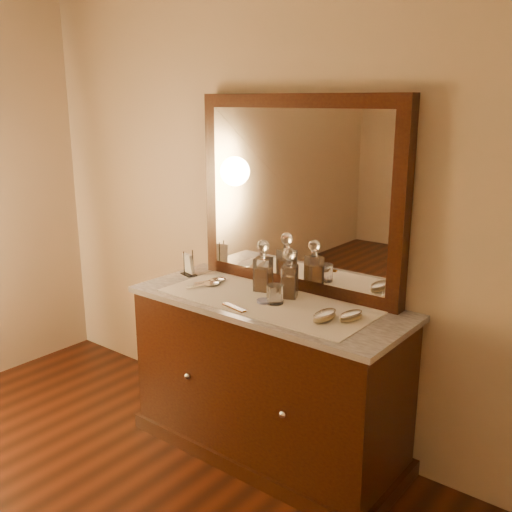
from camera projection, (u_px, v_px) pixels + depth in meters
name	position (u px, v px, depth m)	size (l,w,h in m)	color
dresser_cabinet	(268.00, 380.00, 3.02)	(1.40, 0.55, 0.82)	black
dresser_plinth	(268.00, 442.00, 3.11)	(1.46, 0.59, 0.08)	black
knob_left	(188.00, 376.00, 2.97)	(0.04, 0.04, 0.04)	silver
knob_right	(283.00, 414.00, 2.61)	(0.04, 0.04, 0.04)	silver
marble_top	(268.00, 303.00, 2.90)	(1.44, 0.59, 0.03)	silver
mirror_frame	(298.00, 195.00, 2.96)	(1.20, 0.08, 1.00)	black
mirror_glass	(294.00, 196.00, 2.93)	(1.06, 0.01, 0.86)	white
lace_runner	(266.00, 301.00, 2.89)	(1.10, 0.45, 0.00)	silver
pin_dish	(264.00, 301.00, 2.86)	(0.07, 0.07, 0.01)	white
comb	(234.00, 307.00, 2.78)	(0.15, 0.03, 0.01)	brown
napkin_rack	(189.00, 265.00, 3.30)	(0.11, 0.08, 0.14)	black
decanter_left	(263.00, 271.00, 3.01)	(0.10, 0.10, 0.27)	#905015
decanter_right	(289.00, 278.00, 2.91)	(0.10, 0.10, 0.26)	#905015
brush_near	(325.00, 315.00, 2.62)	(0.07, 0.16, 0.04)	tan
brush_far	(351.00, 316.00, 2.63)	(0.08, 0.15, 0.04)	tan
hand_mirror_outer	(215.00, 280.00, 3.18)	(0.11, 0.19, 0.02)	silver
hand_mirror_inner	(209.00, 284.00, 3.12)	(0.12, 0.20, 0.02)	silver
tumblers	(275.00, 294.00, 2.83)	(0.08, 0.08, 0.09)	white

